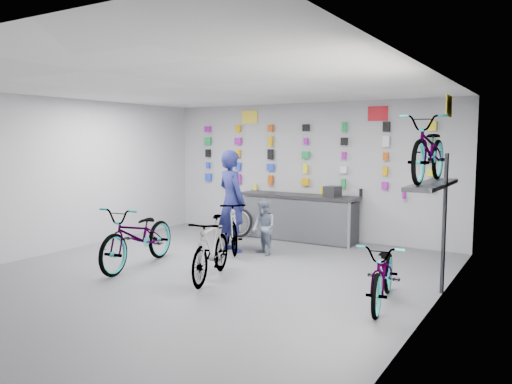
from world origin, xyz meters
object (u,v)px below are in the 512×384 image
Objects in this scene: customer at (264,228)px; bike_left at (139,236)px; bike_center at (211,248)px; bike_right at (384,273)px; clerk at (232,201)px; counter at (297,218)px; bike_service at (230,225)px.

bike_left is at bearing -99.06° from customer.
bike_left reaches higher than bike_center.
bike_right is at bearing -12.85° from bike_center.
counter is at bearing -85.71° from clerk.
counter is at bearing 120.96° from customer.
bike_right is at bearing -3.27° from customer.
customer is (1.39, 1.88, -0.01)m from bike_left.
customer is at bearing 139.71° from bike_right.
customer is (0.10, -1.63, 0.04)m from counter.
counter is 3.74m from bike_left.
bike_left is 1.23× the size of bike_right.
bike_center is 2.68m from bike_right.
clerk is at bearing 145.43° from bike_right.
counter is 4.42m from bike_right.
customer is (0.74, 0.03, 0.01)m from bike_service.
clerk reaches higher than bike_right.
clerk is (-0.61, -1.66, 0.51)m from counter.
bike_center is 0.83× the size of clerk.
counter is 1.61× the size of bike_right.
bike_left is 1.96m from bike_service.
bike_left is at bearing -110.28° from counter.
bike_right is at bearing -48.55° from counter.
counter is 1.78m from bike_service.
clerk is at bearing -150.05° from customer.
clerk reaches higher than counter.
bike_service is at bearing -149.80° from customer.
bike_center is (0.25, -3.51, 0.01)m from counter.
bike_center is 0.97× the size of bike_service.
bike_right is 3.94m from clerk.
bike_right is (2.93, -3.31, -0.05)m from counter.
bike_center reaches higher than bike_right.
bike_service reaches higher than bike_center.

